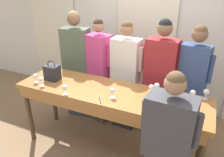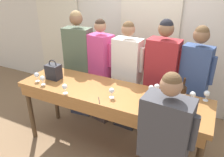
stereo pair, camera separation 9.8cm
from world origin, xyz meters
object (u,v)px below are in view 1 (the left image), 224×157
object	(u,v)px
wine_glass_back_mid	(193,93)
host_pouring	(166,150)
wine_glass_front_left	(35,76)
wine_glass_back_right	(153,99)
wine_glass_by_bottle	(65,88)
guest_striped_shirt	(159,81)
wine_glass_near_host	(112,91)
guest_olive_jacket	(77,66)
handbag	(52,72)
wine_glass_center_mid	(53,66)
guest_pink_top	(100,73)
guest_navy_coat	(191,86)
wine_glass_back_left	(189,106)
tasting_bar	(109,98)
wine_glass_front_mid	(206,92)
wine_glass_front_right	(157,86)
guest_cream_sweater	(125,77)
wine_bottle	(183,92)
wine_glass_center_left	(151,88)
wine_glass_center_right	(41,80)

from	to	relation	value
wine_glass_back_mid	host_pouring	size ratio (longest dim) A/B	0.08
wine_glass_front_left	wine_glass_back_right	distance (m)	1.68
wine_glass_by_bottle	guest_striped_shirt	size ratio (longest dim) A/B	0.07
wine_glass_near_host	guest_striped_shirt	distance (m)	0.91
guest_striped_shirt	host_pouring	size ratio (longest dim) A/B	1.12
wine_glass_back_mid	guest_olive_jacket	world-z (taller)	guest_olive_jacket
handbag	wine_glass_center_mid	world-z (taller)	handbag
wine_glass_back_mid	guest_pink_top	distance (m)	1.58
wine_glass_back_right	guest_navy_coat	size ratio (longest dim) A/B	0.07
guest_olive_jacket	wine_glass_back_left	bearing A→B (deg)	-21.53
tasting_bar	wine_glass_front_mid	xyz separation A→B (m)	(1.16, 0.32, 0.19)
wine_glass_front_right	guest_olive_jacket	size ratio (longest dim) A/B	0.07
wine_glass_back_left	guest_cream_sweater	distance (m)	1.30
wine_glass_back_mid	guest_striped_shirt	bearing A→B (deg)	138.02
wine_glass_front_left	wine_glass_back_left	size ratio (longest dim) A/B	1.00
wine_bottle	wine_glass_front_right	bearing A→B (deg)	166.38
wine_glass_center_left	wine_glass_by_bottle	bearing A→B (deg)	-155.41
wine_glass_center_left	guest_cream_sweater	distance (m)	0.76
wine_glass_front_right	wine_glass_center_left	world-z (taller)	same
tasting_bar	wine_glass_front_right	bearing A→B (deg)	22.32
tasting_bar	guest_cream_sweater	xyz separation A→B (m)	(-0.03, 0.67, 0.02)
wine_glass_front_mid	host_pouring	world-z (taller)	host_pouring
wine_glass_front_mid	host_pouring	bearing A→B (deg)	-106.95
wine_glass_back_right	guest_cream_sweater	xyz separation A→B (m)	(-0.63, 0.77, -0.17)
wine_glass_center_left	guest_striped_shirt	xyz separation A→B (m)	(-0.00, 0.51, -0.14)
wine_glass_front_left	handbag	bearing A→B (deg)	47.89
wine_glass_back_mid	wine_glass_back_left	bearing A→B (deg)	-90.15
wine_glass_back_mid	wine_glass_center_mid	bearing A→B (deg)	179.13
wine_glass_back_left	wine_bottle	bearing A→B (deg)	113.50
wine_glass_center_right	wine_glass_back_left	xyz separation A→B (m)	(1.93, 0.13, 0.00)
wine_glass_back_right	guest_navy_coat	xyz separation A→B (m)	(0.36, 0.77, -0.13)
wine_glass_center_left	host_pouring	world-z (taller)	host_pouring
tasting_bar	wine_glass_back_left	world-z (taller)	wine_glass_back_left
wine_glass_back_right	guest_pink_top	xyz separation A→B (m)	(-1.10, 0.77, -0.18)
wine_glass_by_bottle	guest_striped_shirt	bearing A→B (deg)	44.05
handbag	guest_cream_sweater	world-z (taller)	guest_cream_sweater
tasting_bar	wine_glass_front_left	world-z (taller)	wine_glass_front_left
wine_glass_center_left	guest_striped_shirt	world-z (taller)	guest_striped_shirt
wine_bottle	guest_cream_sweater	distance (m)	1.08
wine_glass_front_left	wine_glass_back_mid	distance (m)	2.12
wine_bottle	wine_glass_front_mid	bearing A→B (deg)	33.50
wine_glass_by_bottle	wine_glass_back_left	bearing A→B (deg)	7.62
host_pouring	wine_glass_back_right	bearing A→B (deg)	120.21
wine_glass_back_mid	wine_glass_center_right	bearing A→B (deg)	-166.84
wine_glass_front_right	wine_glass_back_left	xyz separation A→B (m)	(0.44, -0.33, 0.00)
handbag	wine_glass_back_left	bearing A→B (deg)	-2.74
guest_cream_sweater	wine_glass_center_right	bearing A→B (deg)	-134.72
wine_bottle	wine_glass_back_mid	xyz separation A→B (m)	(0.11, 0.07, -0.03)
host_pouring	tasting_bar	bearing A→B (deg)	146.70
guest_pink_top	host_pouring	xyz separation A→B (m)	(1.37, -1.25, -0.07)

